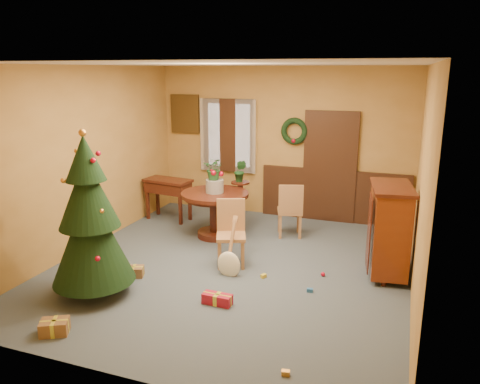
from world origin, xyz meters
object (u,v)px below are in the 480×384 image
at_px(chair_near, 231,230).
at_px(christmas_tree, 90,219).
at_px(dining_table, 215,206).
at_px(writing_desk, 168,189).
at_px(sideboard, 389,228).

xyz_separation_m(chair_near, christmas_tree, (-1.30, -1.53, 0.50)).
bearing_deg(dining_table, christmas_tree, -104.05).
distance_m(writing_desk, sideboard, 4.28).
distance_m(christmas_tree, writing_desk, 3.19).
xyz_separation_m(christmas_tree, writing_desk, (-0.60, 3.11, -0.42)).
xyz_separation_m(dining_table, sideboard, (2.89, -0.59, 0.14)).
xyz_separation_m(dining_table, chair_near, (0.67, -0.98, -0.04)).
distance_m(christmas_tree, sideboard, 4.02).
relative_size(dining_table, chair_near, 1.19).
height_order(dining_table, sideboard, sideboard).
bearing_deg(sideboard, christmas_tree, -151.35).
bearing_deg(writing_desk, christmas_tree, -79.12).
distance_m(chair_near, christmas_tree, 2.07).
height_order(christmas_tree, sideboard, christmas_tree).
relative_size(christmas_tree, sideboard, 1.65).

